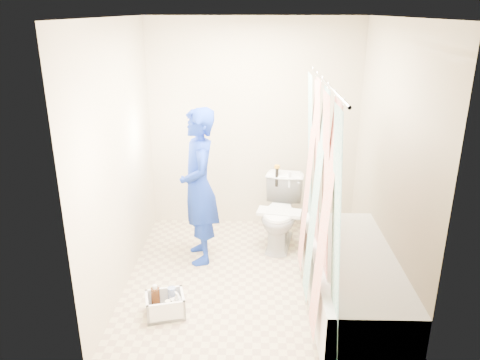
{
  "coord_description": "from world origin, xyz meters",
  "views": [
    {
      "loc": [
        -0.01,
        -3.94,
        2.46
      ],
      "look_at": [
        -0.13,
        0.41,
        0.87
      ],
      "focal_mm": 35.0,
      "sensor_mm": 36.0,
      "label": 1
    }
  ],
  "objects_px": {
    "toilet": "(281,213)",
    "plumber": "(199,187)",
    "cleaning_caddy": "(166,306)",
    "bathtub": "(351,279)"
  },
  "relations": [
    {
      "from": "toilet",
      "to": "cleaning_caddy",
      "type": "distance_m",
      "value": 1.69
    },
    {
      "from": "toilet",
      "to": "cleaning_caddy",
      "type": "xyz_separation_m",
      "value": [
        -1.03,
        -1.31,
        -0.29
      ]
    },
    {
      "from": "bathtub",
      "to": "cleaning_caddy",
      "type": "relative_size",
      "value": 4.68
    },
    {
      "from": "plumber",
      "to": "cleaning_caddy",
      "type": "relative_size",
      "value": 4.25
    },
    {
      "from": "toilet",
      "to": "cleaning_caddy",
      "type": "relative_size",
      "value": 2.01
    },
    {
      "from": "cleaning_caddy",
      "to": "plumber",
      "type": "bearing_deg",
      "value": 64.4
    },
    {
      "from": "plumber",
      "to": "cleaning_caddy",
      "type": "height_order",
      "value": "plumber"
    },
    {
      "from": "toilet",
      "to": "plumber",
      "type": "relative_size",
      "value": 0.47
    },
    {
      "from": "plumber",
      "to": "cleaning_caddy",
      "type": "distance_m",
      "value": 1.23
    },
    {
      "from": "cleaning_caddy",
      "to": "toilet",
      "type": "bearing_deg",
      "value": 36.94
    }
  ]
}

